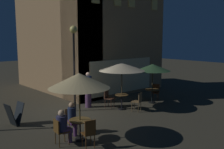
{
  "coord_description": "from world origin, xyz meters",
  "views": [
    {
      "loc": [
        -6.73,
        -10.3,
        3.64
      ],
      "look_at": [
        1.61,
        -0.95,
        1.84
      ],
      "focal_mm": 41.25,
      "sensor_mm": 36.0,
      "label": 1
    }
  ],
  "objects": [
    {
      "name": "cafe_table_2",
      "position": [
        4.32,
        -1.29,
        0.58
      ],
      "size": [
        0.77,
        0.77,
        0.77
      ],
      "color": "black",
      "rests_on": "ground"
    },
    {
      "name": "patio_umbrella_2",
      "position": [
        4.32,
        -1.29,
        1.99
      ],
      "size": [
        1.96,
        1.96,
        2.2
      ],
      "color": "black",
      "rests_on": "ground"
    },
    {
      "name": "cafe_chair_3",
      "position": [
        1.85,
        -0.37,
        0.59
      ],
      "size": [
        0.56,
        0.56,
        0.98
      ],
      "rotation": [
        0.0,
        0.0,
        -1.2
      ],
      "color": "#543121",
      "rests_on": "ground"
    },
    {
      "name": "cafe_chair_5",
      "position": [
        5.04,
        -0.97,
        0.55
      ],
      "size": [
        0.52,
        0.52,
        0.93
      ],
      "rotation": [
        0.0,
        0.0,
        -2.72
      ],
      "color": "#5C2E15",
      "rests_on": "ground"
    },
    {
      "name": "cafe_table_1",
      "position": [
        2.14,
        -1.1,
        0.54
      ],
      "size": [
        0.68,
        0.68,
        0.77
      ],
      "color": "black",
      "rests_on": "ground"
    },
    {
      "name": "patio_umbrella_1",
      "position": [
        2.14,
        -1.1,
        2.19
      ],
      "size": [
        2.31,
        2.31,
        2.4
      ],
      "color": "black",
      "rests_on": "ground"
    },
    {
      "name": "patron_standing_2",
      "position": [
        1.11,
        0.36,
        0.94
      ],
      "size": [
        0.38,
        0.38,
        1.86
      ],
      "rotation": [
        0.0,
        0.0,
        2.73
      ],
      "color": "#633F63",
      "rests_on": "ground"
    },
    {
      "name": "patio_umbrella_0",
      "position": [
        -1.73,
        -2.98,
        2.16
      ],
      "size": [
        2.16,
        2.16,
        2.43
      ],
      "color": "black",
      "rests_on": "ground"
    },
    {
      "name": "patron_seated_1",
      "position": [
        -2.37,
        -2.9,
        0.7
      ],
      "size": [
        0.55,
        0.41,
        1.23
      ],
      "rotation": [
        0.0,
        0.0,
        -0.12
      ],
      "color": "#563A6B",
      "rests_on": "ground"
    },
    {
      "name": "menu_sandwich_board",
      "position": [
        -2.87,
        0.13,
        0.48
      ],
      "size": [
        0.71,
        0.62,
        0.94
      ],
      "rotation": [
        0.0,
        0.0,
        0.11
      ],
      "color": "black",
      "rests_on": "ground"
    },
    {
      "name": "cafe_chair_2",
      "position": [
        -2.51,
        -2.88,
        0.56
      ],
      "size": [
        0.48,
        0.48,
        0.91
      ],
      "rotation": [
        0.0,
        0.0,
        -0.12
      ],
      "color": "#553816",
      "rests_on": "ground"
    },
    {
      "name": "cafe_chair_0",
      "position": [
        -1.9,
        -3.77,
        0.59
      ],
      "size": [
        0.46,
        0.46,
        0.98
      ],
      "rotation": [
        0.0,
        0.0,
        1.35
      ],
      "color": "#593515",
      "rests_on": "ground"
    },
    {
      "name": "cafe_building",
      "position": [
        3.28,
        3.8,
        4.1
      ],
      "size": [
        7.32,
        8.41,
        8.21
      ],
      "color": "#9F7A50",
      "rests_on": "ground"
    },
    {
      "name": "cafe_chair_4",
      "position": [
        2.48,
        -1.92,
        0.59
      ],
      "size": [
        0.57,
        0.57,
        0.97
      ],
      "rotation": [
        0.0,
        0.0,
        1.96
      ],
      "color": "brown",
      "rests_on": "ground"
    },
    {
      "name": "cafe_chair_1",
      "position": [
        -1.58,
        -2.17,
        0.57
      ],
      "size": [
        0.48,
        0.48,
        0.94
      ],
      "rotation": [
        0.0,
        0.0,
        -1.75
      ],
      "color": "brown",
      "rests_on": "ground"
    },
    {
      "name": "street_lamp_near_corner",
      "position": [
        0.21,
        0.27,
        3.13
      ],
      "size": [
        0.37,
        0.37,
        4.21
      ],
      "color": "black",
      "rests_on": "ground"
    },
    {
      "name": "patron_seated_0",
      "position": [
        -1.61,
        -2.31,
        0.7
      ],
      "size": [
        0.38,
        0.52,
        1.23
      ],
      "rotation": [
        0.0,
        0.0,
        -1.75
      ],
      "color": "#552D62",
      "rests_on": "ground"
    },
    {
      "name": "ground_plane",
      "position": [
        0.0,
        0.0,
        0.0
      ],
      "size": [
        60.0,
        60.0,
        0.0
      ],
      "primitive_type": "plane",
      "color": "#3B3729"
    },
    {
      "name": "cafe_table_0",
      "position": [
        -1.73,
        -2.98,
        0.57
      ],
      "size": [
        0.79,
        0.79,
        0.75
      ],
      "color": "black",
      "rests_on": "ground"
    }
  ]
}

